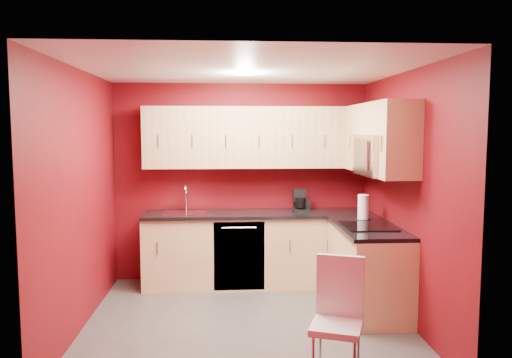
{
  "coord_description": "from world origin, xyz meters",
  "views": [
    {
      "loc": [
        -0.22,
        -4.85,
        1.92
      ],
      "look_at": [
        0.13,
        0.55,
        1.38
      ],
      "focal_mm": 35.0,
      "sensor_mm": 36.0,
      "label": 1
    }
  ],
  "objects": [
    {
      "name": "wall_front",
      "position": [
        0.0,
        -1.5,
        1.25
      ],
      "size": [
        3.2,
        0.0,
        3.2
      ],
      "primitive_type": "plane",
      "rotation": [
        -1.57,
        0.0,
        0.0
      ],
      "color": "#66090F",
      "rests_on": "floor"
    },
    {
      "name": "wall_back",
      "position": [
        0.0,
        1.5,
        1.25
      ],
      "size": [
        3.2,
        0.0,
        3.2
      ],
      "primitive_type": "plane",
      "rotation": [
        1.57,
        0.0,
        0.0
      ],
      "color": "#66090F",
      "rests_on": "floor"
    },
    {
      "name": "upper_cabinets_back",
      "position": [
        0.2,
        1.32,
        1.83
      ],
      "size": [
        2.8,
        0.35,
        0.75
      ],
      "primitive_type": "cube",
      "color": "tan",
      "rests_on": "wall_back"
    },
    {
      "name": "coffee_maker",
      "position": [
        0.72,
        1.26,
        1.04
      ],
      "size": [
        0.16,
        0.22,
        0.27
      ],
      "primitive_type": null,
      "rotation": [
        0.0,
        0.0,
        0.0
      ],
      "color": "black",
      "rests_on": "countertop_back"
    },
    {
      "name": "wall_left",
      "position": [
        -1.6,
        0.0,
        1.25
      ],
      "size": [
        0.0,
        3.0,
        3.0
      ],
      "primitive_type": "plane",
      "rotation": [
        1.57,
        0.0,
        1.57
      ],
      "color": "#66090F",
      "rests_on": "floor"
    },
    {
      "name": "dining_chair",
      "position": [
        0.64,
        -1.2,
        0.47
      ],
      "size": [
        0.49,
        0.5,
        0.93
      ],
      "primitive_type": null,
      "rotation": [
        0.0,
        0.0,
        -0.36
      ],
      "color": "silver",
      "rests_on": "floor"
    },
    {
      "name": "wall_right",
      "position": [
        1.6,
        0.0,
        1.25
      ],
      "size": [
        0.0,
        3.0,
        3.0
      ],
      "primitive_type": "plane",
      "rotation": [
        1.57,
        0.0,
        -1.57
      ],
      "color": "#66090F",
      "rests_on": "floor"
    },
    {
      "name": "dishwasher_front",
      "position": [
        -0.05,
        0.91,
        0.43
      ],
      "size": [
        0.6,
        0.02,
        0.82
      ],
      "primitive_type": "cube",
      "color": "black",
      "rests_on": "base_cabinets_back"
    },
    {
      "name": "floor",
      "position": [
        0.0,
        0.0,
        0.0
      ],
      "size": [
        3.2,
        3.2,
        0.0
      ],
      "primitive_type": "plane",
      "color": "#4F4C4A",
      "rests_on": "ground"
    },
    {
      "name": "upper_cabinets_right",
      "position": [
        1.42,
        0.44,
        1.89
      ],
      "size": [
        0.35,
        1.55,
        0.75
      ],
      "color": "tan",
      "rests_on": "wall_right"
    },
    {
      "name": "countertop_back",
      "position": [
        0.2,
        1.19,
        0.89
      ],
      "size": [
        2.8,
        0.63,
        0.04
      ],
      "primitive_type": "cube",
      "color": "black",
      "rests_on": "base_cabinets_back"
    },
    {
      "name": "base_cabinets_back",
      "position": [
        0.2,
        1.2,
        0.43
      ],
      "size": [
        2.8,
        0.6,
        0.87
      ],
      "primitive_type": "cube",
      "color": "#EDD187",
      "rests_on": "floor"
    },
    {
      "name": "ceiling",
      "position": [
        0.0,
        0.0,
        2.5
      ],
      "size": [
        3.2,
        3.2,
        0.0
      ],
      "primitive_type": "plane",
      "rotation": [
        3.14,
        0.0,
        0.0
      ],
      "color": "white",
      "rests_on": "wall_back"
    },
    {
      "name": "base_cabinets_right",
      "position": [
        1.3,
        0.25,
        0.43
      ],
      "size": [
        0.6,
        1.3,
        0.87
      ],
      "primitive_type": "cube",
      "color": "#EDD187",
      "rests_on": "floor"
    },
    {
      "name": "microwave",
      "position": [
        1.39,
        0.2,
        1.66
      ],
      "size": [
        0.42,
        0.76,
        0.42
      ],
      "color": "silver",
      "rests_on": "upper_cabinets_right"
    },
    {
      "name": "downlight",
      "position": [
        0.0,
        0.3,
        2.48
      ],
      "size": [
        0.2,
        0.2,
        0.01
      ],
      "primitive_type": "cylinder",
      "color": "white",
      "rests_on": "ceiling"
    },
    {
      "name": "napkin_holder",
      "position": [
        0.78,
        1.3,
        0.98
      ],
      "size": [
        0.13,
        0.13,
        0.14
      ],
      "primitive_type": null,
      "rotation": [
        0.0,
        0.0,
        0.01
      ],
      "color": "black",
      "rests_on": "countertop_back"
    },
    {
      "name": "paper_towel",
      "position": [
        1.34,
        0.59,
        1.05
      ],
      "size": [
        0.17,
        0.17,
        0.28
      ],
      "primitive_type": null,
      "rotation": [
        0.0,
        0.0,
        0.04
      ],
      "color": "white",
      "rests_on": "countertop_right"
    },
    {
      "name": "cooktop",
      "position": [
        1.28,
        0.2,
        0.92
      ],
      "size": [
        0.5,
        0.55,
        0.01
      ],
      "primitive_type": "cube",
      "color": "black",
      "rests_on": "countertop_right"
    },
    {
      "name": "countertop_right",
      "position": [
        1.29,
        0.23,
        0.89
      ],
      "size": [
        0.63,
        1.27,
        0.04
      ],
      "primitive_type": "cube",
      "color": "black",
      "rests_on": "base_cabinets_right"
    },
    {
      "name": "sink",
      "position": [
        -0.7,
        1.2,
        0.94
      ],
      "size": [
        0.52,
        0.42,
        0.35
      ],
      "color": "silver",
      "rests_on": "countertop_back"
    }
  ]
}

